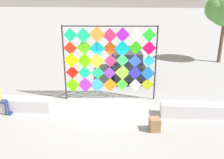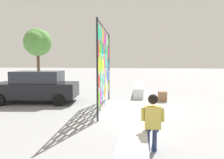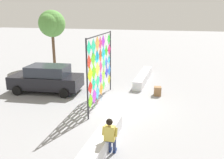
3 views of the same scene
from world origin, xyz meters
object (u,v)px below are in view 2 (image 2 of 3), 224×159
Objects in this scene: seated_vendor at (152,119)px; parked_car at (37,87)px; kite_display_rack at (104,62)px; cardboard_box_large at (162,96)px; tree_far_right at (37,42)px.

parked_car is (5.43, 5.77, 0.00)m from seated_vendor.
parked_car is (0.80, 3.81, -1.28)m from kite_display_rack.
parked_car is at bearing 46.72° from seated_vendor.
parked_car reaches higher than seated_vendor.
kite_display_rack reaches higher than parked_car.
cardboard_box_large is (6.67, -0.90, -0.58)m from seated_vendor.
cardboard_box_large is at bearing -118.32° from tree_far_right.
kite_display_rack is at bearing 22.94° from seated_vendor.
seated_vendor is 15.57m from tree_far_right.
tree_far_right is (5.48, 10.17, 3.57)m from cardboard_box_large.
tree_far_right is at bearing 37.32° from seated_vendor.
seated_vendor is 2.70× the size of cardboard_box_large.
kite_display_rack is 3.98m from cardboard_box_large.
cardboard_box_large is at bearing -7.70° from seated_vendor.
kite_display_rack is 5.19m from seated_vendor.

